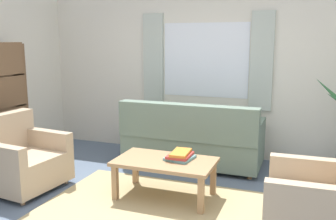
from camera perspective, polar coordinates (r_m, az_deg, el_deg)
ground_plane at (r=3.98m, az=-3.18°, el=-15.46°), size 6.24×6.24×0.00m
wall_back at (r=5.73m, az=5.86°, el=6.11°), size 5.32×0.12×2.60m
window_with_curtains at (r=5.64m, az=5.67°, el=7.57°), size 1.98×0.07×1.40m
area_rug at (r=3.97m, az=-3.18°, el=-15.38°), size 2.26×1.86×0.01m
couch at (r=5.24m, az=3.64°, el=-4.64°), size 1.90×0.82×0.92m
armchair_left at (r=4.80m, az=-21.71°, el=-7.01°), size 0.90×0.92×0.88m
armchair_right at (r=3.61m, az=22.34°, el=-12.93°), size 0.85×0.87×0.88m
coffee_table at (r=4.19m, az=-0.46°, el=-8.39°), size 1.10×0.64×0.44m
book_stack_on_table at (r=4.19m, az=1.87°, el=-6.96°), size 0.32×0.34×0.09m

